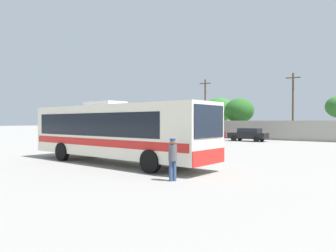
{
  "coord_description": "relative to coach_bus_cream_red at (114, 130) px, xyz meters",
  "views": [
    {
      "loc": [
        11.28,
        -12.38,
        2.28
      ],
      "look_at": [
        0.21,
        2.3,
        2.0
      ],
      "focal_mm": 33.34,
      "sensor_mm": 36.0,
      "label": 1
    }
  ],
  "objects": [
    {
      "name": "attendant_by_bus_door",
      "position": [
        5.6,
        -2.24,
        -0.89
      ],
      "size": [
        0.45,
        0.45,
        1.62
      ],
      "color": "#33476B",
      "rests_on": "ground_plane"
    },
    {
      "name": "parked_car_leftmost_silver",
      "position": [
        -13.24,
        22.69,
        -1.0
      ],
      "size": [
        4.24,
        1.99,
        1.53
      ],
      "color": "#B7BABF",
      "rests_on": "ground_plane"
    },
    {
      "name": "vendor_umbrella_secondary_red",
      "position": [
        -8.76,
        3.82,
        -0.02
      ],
      "size": [
        2.08,
        2.08,
        2.13
      ],
      "color": "gray",
      "rests_on": "ground_plane"
    },
    {
      "name": "roadside_tree_midleft",
      "position": [
        -5.46,
        28.49,
        1.95
      ],
      "size": [
        3.99,
        3.99,
        5.47
      ],
      "color": "brown",
      "rests_on": "ground_plane"
    },
    {
      "name": "coach_bus_cream_red",
      "position": [
        0.0,
        0.0,
        0.0
      ],
      "size": [
        11.95,
        3.04,
        3.38
      ],
      "color": "silver",
      "rests_on": "ground_plane"
    },
    {
      "name": "parked_car_second_maroon",
      "position": [
        -7.32,
        23.21,
        -1.01
      ],
      "size": [
        4.34,
        2.21,
        1.52
      ],
      "color": "maroon",
      "rests_on": "ground_plane"
    },
    {
      "name": "parked_car_third_black",
      "position": [
        -1.56,
        22.29,
        -1.02
      ],
      "size": [
        4.34,
        2.03,
        1.5
      ],
      "color": "black",
      "rests_on": "ground_plane"
    },
    {
      "name": "roadside_tree_left",
      "position": [
        -10.58,
        32.27,
        2.26
      ],
      "size": [
        4.57,
        4.57,
        6.02
      ],
      "color": "brown",
      "rests_on": "ground_plane"
    },
    {
      "name": "perimeter_wall",
      "position": [
        1.32,
        26.44,
        -0.63
      ],
      "size": [
        80.0,
        0.3,
        2.37
      ],
      "primitive_type": "cube",
      "color": "#9E998C",
      "rests_on": "ground_plane"
    },
    {
      "name": "ground_plane",
      "position": [
        1.32,
        10.57,
        -1.81
      ],
      "size": [
        300.0,
        300.0,
        0.0
      ],
      "primitive_type": "plane",
      "color": "gray"
    },
    {
      "name": "utility_pole_near",
      "position": [
        -11.73,
        29.97,
        2.73
      ],
      "size": [
        1.79,
        0.43,
        8.71
      ],
      "color": "#4C3823",
      "rests_on": "ground_plane"
    },
    {
      "name": "utility_pole_far",
      "position": [
        1.29,
        29.9,
        2.62
      ],
      "size": [
        1.8,
        0.33,
        8.49
      ],
      "color": "#4C3823",
      "rests_on": "ground_plane"
    }
  ]
}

